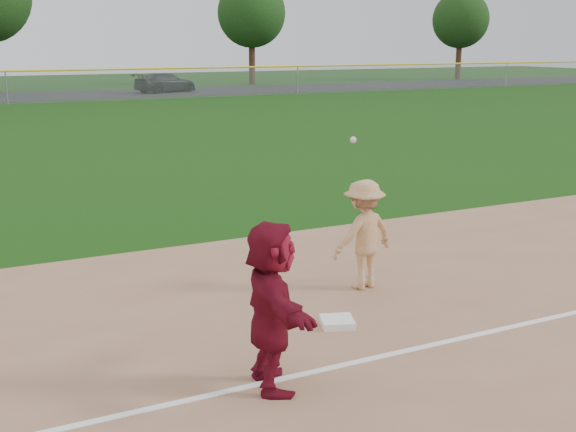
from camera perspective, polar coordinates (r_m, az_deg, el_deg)
name	(u,v)px	position (r m, az deg, el deg)	size (l,w,h in m)	color
ground	(339,337)	(9.58, 4.07, -9.49)	(160.00, 160.00, 0.00)	#143D0B
foul_line	(373,358)	(8.95, 6.71, -11.11)	(60.00, 0.10, 0.01)	white
first_base	(337,322)	(9.86, 3.91, -8.35)	(0.43, 0.43, 0.10)	white
base_runner	(271,306)	(7.87, -1.33, -7.10)	(1.76, 0.56, 1.90)	maroon
car_right	(165,82)	(56.27, -9.67, 10.36)	(2.02, 4.97, 1.44)	black
first_base_play	(364,234)	(11.13, 6.00, -1.46)	(1.39, 1.30, 2.50)	#A9A9AB
outfield_fence	(5,72)	(47.81, -21.45, 10.56)	(110.00, 0.12, 110.00)	#999EA0
tree_3	(251,13)	(65.98, -2.91, 15.71)	(6.00, 6.00, 9.19)	#3B2115
tree_4	(461,20)	(76.24, 13.48, 14.84)	(5.60, 5.60, 8.67)	#3D2516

